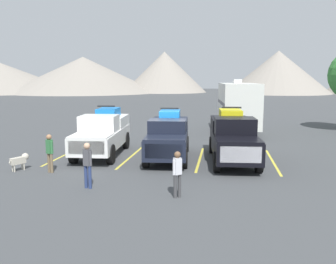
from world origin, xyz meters
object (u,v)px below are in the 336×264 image
Objects in this scene: pickup_truck_c at (233,137)px; person_a at (50,151)px; camper_trailer_a at (238,105)px; pickup_truck_a at (103,132)px; person_c at (177,171)px; dog at (21,159)px; person_b at (87,162)px; pickup_truck_b at (168,136)px.

pickup_truck_c reaches higher than person_a.
camper_trailer_a is (0.61, 9.30, 0.88)m from pickup_truck_c.
pickup_truck_a is 8.02m from person_c.
person_a is (-7.92, -3.51, -0.25)m from pickup_truck_c.
camper_trailer_a is 16.21m from dog.
camper_trailer_a is 15.92m from person_b.
person_b is at bearing 171.61° from person_c.
person_c is at bearing -99.76° from camper_trailer_a.
pickup_truck_c is at bearing -3.02° from pickup_truck_b.
pickup_truck_b is at bearing 68.49° from person_b.
pickup_truck_a is 3.41× the size of person_a.
dog is (-9.43, -3.32, -0.74)m from pickup_truck_c.
camper_trailer_a is 4.53× the size of person_c.
pickup_truck_c is at bearing 23.93° from person_a.
person_a is 1.60m from dog.
pickup_truck_c is 6.61× the size of dog.
person_b is at bearing -111.51° from pickup_truck_b.
camper_trailer_a is 4.36× the size of person_a.
dog is (-3.98, 2.06, -0.51)m from person_b.
pickup_truck_b is 9.96m from camper_trailer_a.
pickup_truck_c is at bearing 19.41° from dog.
pickup_truck_c reaches higher than dog.
pickup_truck_c is (3.27, -0.17, 0.07)m from pickup_truck_b.
camper_trailer_a is at bearing 49.70° from pickup_truck_a.
pickup_truck_b is 0.94× the size of pickup_truck_c.
person_a is at bearing 142.93° from person_b.
pickup_truck_c is 0.81× the size of camper_trailer_a.
person_b is at bearing -37.07° from person_a.
pickup_truck_b is 3.27m from pickup_truck_c.
camper_trailer_a reaches higher than person_b.
pickup_truck_c is at bearing -93.73° from camper_trailer_a.
pickup_truck_c is 8.67m from person_a.
pickup_truck_a is at bearing 56.15° from dog.
person_c reaches higher than dog.
camper_trailer_a is (7.49, 8.83, 0.89)m from pickup_truck_a.
pickup_truck_b is 3.42× the size of person_c.
person_a is (-4.65, -3.69, -0.18)m from pickup_truck_b.
pickup_truck_a is 1.04× the size of pickup_truck_b.
dog is (-10.04, -12.63, -1.62)m from camper_trailer_a.
camper_trailer_a is at bearing 86.27° from pickup_truck_c.
person_a is (-8.53, -12.82, -1.13)m from camper_trailer_a.
dog is at bearing 152.66° from person_b.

